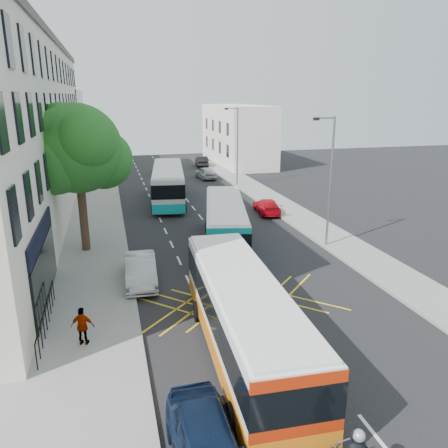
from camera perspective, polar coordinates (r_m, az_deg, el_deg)
ground at (r=16.54m, az=13.02°, el=-18.35°), size 120.00×120.00×0.00m
pavement_left at (r=28.43m, az=-17.50°, el=-3.31°), size 5.00×70.00×0.15m
pavement_right at (r=31.79m, az=12.59°, el=-0.85°), size 3.00×70.00×0.15m
terrace_main at (r=37.11m, az=-26.54°, el=10.82°), size 8.30×45.00×13.50m
terrace_far at (r=67.36m, az=-21.47°, el=11.70°), size 8.00×20.00×10.00m
building_right at (r=62.65m, az=1.70°, el=11.60°), size 6.00×18.00×8.00m
street_tree at (r=27.02m, az=-18.66°, el=9.18°), size 6.30×5.70×8.80m
lamp_near at (r=27.55m, az=13.59°, el=6.18°), size 1.45×0.15×8.00m
lamp_far at (r=45.96m, az=1.64°, el=10.60°), size 1.45×0.15×8.00m
railings at (r=19.39m, az=-22.24°, el=-11.21°), size 0.08×5.60×1.14m
bus_near at (r=16.19m, az=2.53°, el=-12.01°), size 3.10×11.01×3.06m
bus_mid at (r=27.71m, az=0.17°, el=0.11°), size 4.60×10.52×2.88m
bus_far at (r=39.67m, az=-7.29°, el=5.25°), size 4.15×11.64×3.20m
parked_car_blue at (r=12.48m, az=-2.24°, el=-26.96°), size 1.78×4.40×1.50m
parked_car_silver at (r=22.90m, az=-10.83°, el=-5.91°), size 1.72×4.45×1.44m
red_hatchback at (r=35.92m, az=5.61°, el=2.34°), size 2.22×4.33×1.20m
distant_car_grey at (r=54.59m, az=-8.04°, el=7.12°), size 2.06×4.33×1.19m
distant_car_silver at (r=50.90m, az=-2.43°, el=6.71°), size 2.11×4.27×1.40m
distant_car_dark at (r=59.95m, az=-2.93°, el=8.19°), size 1.92×4.36×1.39m
pedestrian_far at (r=17.82m, az=-17.97°, el=-12.58°), size 0.96×0.61×1.53m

